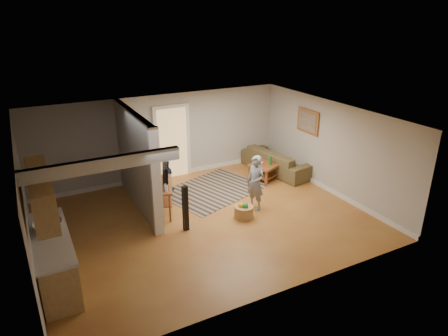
{
  "coord_description": "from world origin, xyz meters",
  "views": [
    {
      "loc": [
        -3.53,
        -7.7,
        4.7
      ],
      "look_at": [
        0.67,
        0.35,
        1.1
      ],
      "focal_mm": 32.0,
      "sensor_mm": 36.0,
      "label": 1
    }
  ],
  "objects_px": {
    "coffee_table": "(269,165)",
    "child": "(255,208)",
    "sofa": "(277,171)",
    "speaker_right": "(147,189)",
    "toy_basket": "(244,211)",
    "tv_console": "(163,186)",
    "speaker_left": "(185,208)",
    "toddler": "(167,190)"
  },
  "relations": [
    {
      "from": "tv_console",
      "to": "speaker_left",
      "type": "height_order",
      "value": "speaker_left"
    },
    {
      "from": "sofa",
      "to": "toddler",
      "type": "xyz_separation_m",
      "value": [
        -3.54,
        0.26,
        0.0
      ]
    },
    {
      "from": "coffee_table",
      "to": "tv_console",
      "type": "distance_m",
      "value": 3.63
    },
    {
      "from": "sofa",
      "to": "speaker_left",
      "type": "bearing_deg",
      "value": 107.83
    },
    {
      "from": "coffee_table",
      "to": "child",
      "type": "relative_size",
      "value": 1.01
    },
    {
      "from": "tv_console",
      "to": "speaker_left",
      "type": "relative_size",
      "value": 1.19
    },
    {
      "from": "speaker_right",
      "to": "toy_basket",
      "type": "xyz_separation_m",
      "value": [
        1.87,
        -1.71,
        -0.3
      ]
    },
    {
      "from": "sofa",
      "to": "coffee_table",
      "type": "distance_m",
      "value": 0.67
    },
    {
      "from": "speaker_left",
      "to": "child",
      "type": "height_order",
      "value": "speaker_left"
    },
    {
      "from": "speaker_left",
      "to": "toy_basket",
      "type": "xyz_separation_m",
      "value": [
        1.47,
        -0.11,
        -0.37
      ]
    },
    {
      "from": "child",
      "to": "toddler",
      "type": "height_order",
      "value": "child"
    },
    {
      "from": "toddler",
      "to": "speaker_right",
      "type": "bearing_deg",
      "value": 62.34
    },
    {
      "from": "child",
      "to": "sofa",
      "type": "bearing_deg",
      "value": 114.63
    },
    {
      "from": "coffee_table",
      "to": "child",
      "type": "bearing_deg",
      "value": -132.77
    },
    {
      "from": "sofa",
      "to": "speaker_right",
      "type": "bearing_deg",
      "value": 86.01
    },
    {
      "from": "speaker_left",
      "to": "speaker_right",
      "type": "relative_size",
      "value": 1.16
    },
    {
      "from": "speaker_right",
      "to": "toddler",
      "type": "xyz_separation_m",
      "value": [
        0.76,
        0.67,
        -0.47
      ]
    },
    {
      "from": "sofa",
      "to": "toy_basket",
      "type": "distance_m",
      "value": 3.23
    },
    {
      "from": "sofa",
      "to": "child",
      "type": "height_order",
      "value": "child"
    },
    {
      "from": "coffee_table",
      "to": "toy_basket",
      "type": "relative_size",
      "value": 3.05
    },
    {
      "from": "speaker_right",
      "to": "coffee_table",
      "type": "bearing_deg",
      "value": -2.45
    },
    {
      "from": "coffee_table",
      "to": "tv_console",
      "type": "xyz_separation_m",
      "value": [
        -3.55,
        -0.69,
        0.32
      ]
    },
    {
      "from": "toy_basket",
      "to": "toddler",
      "type": "bearing_deg",
      "value": 114.97
    },
    {
      "from": "child",
      "to": "toddler",
      "type": "distance_m",
      "value": 2.63
    },
    {
      "from": "coffee_table",
      "to": "sofa",
      "type": "bearing_deg",
      "value": 28.62
    },
    {
      "from": "child",
      "to": "toddler",
      "type": "relative_size",
      "value": 1.62
    },
    {
      "from": "speaker_right",
      "to": "speaker_left",
      "type": "bearing_deg",
      "value": -80.57
    },
    {
      "from": "speaker_left",
      "to": "child",
      "type": "bearing_deg",
      "value": -5.01
    },
    {
      "from": "sofa",
      "to": "speaker_right",
      "type": "relative_size",
      "value": 2.56
    },
    {
      "from": "tv_console",
      "to": "toy_basket",
      "type": "relative_size",
      "value": 2.78
    },
    {
      "from": "toy_basket",
      "to": "child",
      "type": "xyz_separation_m",
      "value": [
        0.5,
        0.29,
        -0.17
      ]
    },
    {
      "from": "speaker_left",
      "to": "tv_console",
      "type": "bearing_deg",
      "value": 87.31
    },
    {
      "from": "child",
      "to": "toddler",
      "type": "xyz_separation_m",
      "value": [
        -1.6,
        2.09,
        0.0
      ]
    },
    {
      "from": "coffee_table",
      "to": "speaker_right",
      "type": "height_order",
      "value": "speaker_right"
    },
    {
      "from": "sofa",
      "to": "child",
      "type": "distance_m",
      "value": 2.66
    },
    {
      "from": "sofa",
      "to": "coffee_table",
      "type": "relative_size",
      "value": 1.69
    },
    {
      "from": "toy_basket",
      "to": "child",
      "type": "distance_m",
      "value": 0.6
    },
    {
      "from": "sofa",
      "to": "coffee_table",
      "type": "height_order",
      "value": "coffee_table"
    },
    {
      "from": "speaker_right",
      "to": "toy_basket",
      "type": "distance_m",
      "value": 2.55
    },
    {
      "from": "speaker_left",
      "to": "toy_basket",
      "type": "relative_size",
      "value": 2.34
    },
    {
      "from": "speaker_left",
      "to": "sofa",
      "type": "bearing_deg",
      "value": 17.0
    },
    {
      "from": "tv_console",
      "to": "child",
      "type": "height_order",
      "value": "tv_console"
    }
  ]
}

